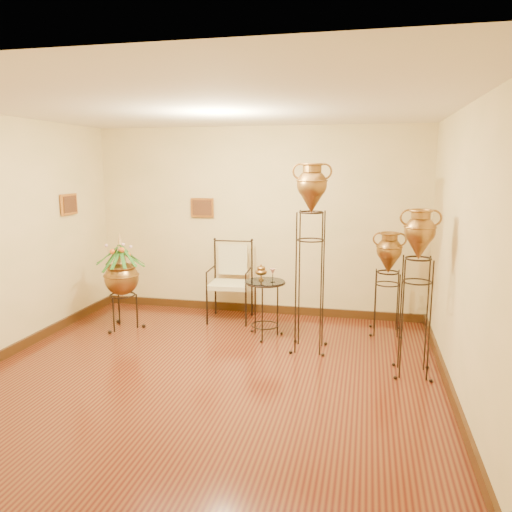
% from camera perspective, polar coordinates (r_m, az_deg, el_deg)
% --- Properties ---
extents(ground, '(5.00, 5.00, 0.00)m').
position_cam_1_polar(ground, '(5.52, -5.65, -13.62)').
color(ground, brown).
rests_on(ground, ground).
extents(room_shell, '(5.02, 5.02, 2.81)m').
position_cam_1_polar(room_shell, '(5.08, -6.03, 4.59)').
color(room_shell, '#FADFA1').
rests_on(room_shell, ground).
extents(amphora_tall, '(0.53, 0.53, 2.29)m').
position_cam_1_polar(amphora_tall, '(5.98, 6.23, -0.01)').
color(amphora_tall, black).
rests_on(amphora_tall, ground).
extents(amphora_mid, '(0.50, 0.50, 1.82)m').
position_cam_1_polar(amphora_mid, '(5.54, 17.85, -3.93)').
color(amphora_mid, black).
rests_on(amphora_mid, ground).
extents(amphora_short, '(0.52, 0.52, 1.40)m').
position_cam_1_polar(amphora_short, '(6.87, 14.80, -2.96)').
color(amphora_short, black).
rests_on(amphora_short, ground).
extents(planter_urn, '(0.74, 0.74, 1.37)m').
position_cam_1_polar(planter_urn, '(7.08, -15.13, -2.02)').
color(planter_urn, black).
rests_on(planter_urn, ground).
extents(armchair, '(0.68, 0.64, 1.15)m').
position_cam_1_polar(armchair, '(7.24, -3.01, -2.92)').
color(armchair, black).
rests_on(armchair, ground).
extents(side_table, '(0.59, 0.59, 0.95)m').
position_cam_1_polar(side_table, '(6.59, 1.03, -5.92)').
color(side_table, black).
rests_on(side_table, ground).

